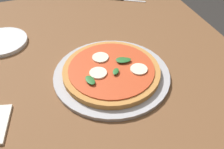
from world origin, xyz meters
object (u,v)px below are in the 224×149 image
object	(u,v)px
pizza	(111,70)
plate_white	(2,42)
dining_table	(98,98)
knife	(122,0)
serving_tray	(112,75)

from	to	relation	value
pizza	plate_white	bearing A→B (deg)	47.15
dining_table	knife	xyz separation A→B (m)	(0.50, -0.27, 0.09)
knife	serving_tray	bearing A→B (deg)	156.12
plate_white	knife	distance (m)	0.58
plate_white	knife	world-z (taller)	plate_white
dining_table	pizza	size ratio (longest dim) A/B	4.31
serving_tray	knife	distance (m)	0.55
serving_tray	knife	size ratio (longest dim) A/B	2.33
pizza	knife	xyz separation A→B (m)	(0.49, -0.22, -0.02)
dining_table	pizza	distance (m)	0.12
dining_table	serving_tray	size ratio (longest dim) A/B	3.58
serving_tray	knife	world-z (taller)	serving_tray
pizza	knife	world-z (taller)	pizza
pizza	plate_white	xyz separation A→B (m)	(0.30, 0.33, -0.02)
dining_table	plate_white	size ratio (longest dim) A/B	7.21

